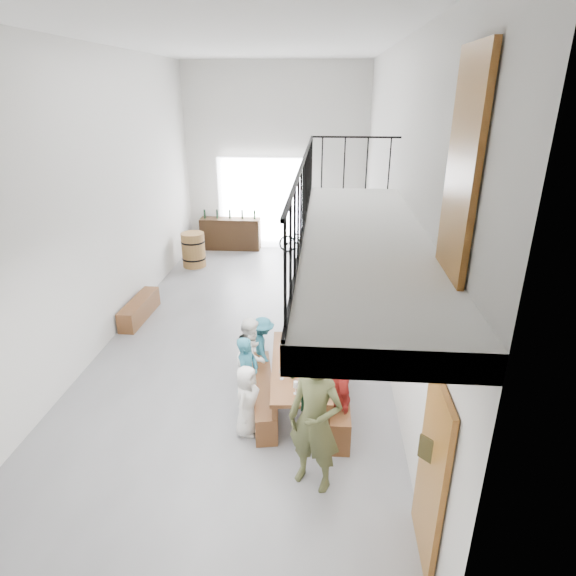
# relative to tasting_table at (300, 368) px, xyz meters

# --- Properties ---
(floor) EXTENTS (12.00, 12.00, 0.00)m
(floor) POSITION_rel_tasting_table_xyz_m (-1.21, 2.42, -0.71)
(floor) COLOR slate
(floor) RESTS_ON ground
(room_walls) EXTENTS (12.00, 12.00, 12.00)m
(room_walls) POSITION_rel_tasting_table_xyz_m (-1.21, 2.42, 2.85)
(room_walls) COLOR silver
(room_walls) RESTS_ON ground
(gateway_portal) EXTENTS (2.80, 0.08, 2.80)m
(gateway_portal) POSITION_rel_tasting_table_xyz_m (-1.61, 8.36, 0.69)
(gateway_portal) COLOR white
(gateway_portal) RESTS_ON ground
(right_wall_decor) EXTENTS (0.07, 8.28, 5.07)m
(right_wall_decor) POSITION_rel_tasting_table_xyz_m (1.49, 0.55, 1.04)
(right_wall_decor) COLOR #91591D
(right_wall_decor) RESTS_ON ground
(balcony) EXTENTS (1.52, 5.62, 4.00)m
(balcony) POSITION_rel_tasting_table_xyz_m (0.77, -0.71, 2.26)
(balcony) COLOR white
(balcony) RESTS_ON ground
(tasting_table) EXTENTS (1.02, 2.17, 0.79)m
(tasting_table) POSITION_rel_tasting_table_xyz_m (0.00, 0.00, 0.00)
(tasting_table) COLOR brown
(tasting_table) RESTS_ON ground
(bench_inner) EXTENTS (0.66, 1.97, 0.45)m
(bench_inner) POSITION_rel_tasting_table_xyz_m (-0.58, -0.05, -0.48)
(bench_inner) COLOR brown
(bench_inner) RESTS_ON ground
(bench_wall) EXTENTS (0.31, 2.25, 0.52)m
(bench_wall) POSITION_rel_tasting_table_xyz_m (0.61, 0.01, -0.45)
(bench_wall) COLOR brown
(bench_wall) RESTS_ON ground
(tableware) EXTENTS (0.60, 1.64, 0.35)m
(tableware) POSITION_rel_tasting_table_xyz_m (-0.02, -0.03, 0.22)
(tableware) COLOR black
(tableware) RESTS_ON tasting_table
(side_bench) EXTENTS (0.40, 1.59, 0.44)m
(side_bench) POSITION_rel_tasting_table_xyz_m (-3.71, 2.93, -0.48)
(side_bench) COLOR brown
(side_bench) RESTS_ON ground
(oak_barrel) EXTENTS (0.67, 0.67, 0.98)m
(oak_barrel) POSITION_rel_tasting_table_xyz_m (-3.38, 6.37, -0.22)
(oak_barrel) COLOR olive
(oak_barrel) RESTS_ON ground
(serving_counter) EXTENTS (1.87, 0.54, 0.98)m
(serving_counter) POSITION_rel_tasting_table_xyz_m (-2.64, 8.07, -0.22)
(serving_counter) COLOR #32200E
(serving_counter) RESTS_ON ground
(counter_bottles) EXTENTS (1.62, 0.12, 0.28)m
(counter_bottles) POSITION_rel_tasting_table_xyz_m (-2.64, 8.06, 0.42)
(counter_bottles) COLOR black
(counter_bottles) RESTS_ON serving_counter
(guest_left_a) EXTENTS (0.47, 0.61, 1.10)m
(guest_left_a) POSITION_rel_tasting_table_xyz_m (-0.73, -0.68, -0.15)
(guest_left_a) COLOR white
(guest_left_a) RESTS_ON ground
(guest_left_b) EXTENTS (0.45, 0.55, 1.29)m
(guest_left_b) POSITION_rel_tasting_table_xyz_m (-0.80, -0.17, -0.06)
(guest_left_b) COLOR #246478
(guest_left_b) RESTS_ON ground
(guest_left_c) EXTENTS (0.56, 0.69, 1.32)m
(guest_left_c) POSITION_rel_tasting_table_xyz_m (-0.82, 0.44, -0.05)
(guest_left_c) COLOR white
(guest_left_c) RESTS_ON ground
(guest_left_d) EXTENTS (0.59, 0.80, 1.11)m
(guest_left_d) POSITION_rel_tasting_table_xyz_m (-0.70, 0.90, -0.15)
(guest_left_d) COLOR #246478
(guest_left_d) RESTS_ON ground
(guest_right_a) EXTENTS (0.48, 0.83, 1.34)m
(guest_right_a) POSITION_rel_tasting_table_xyz_m (0.59, -0.60, -0.04)
(guest_right_a) COLOR #A3201B
(guest_right_a) RESTS_ON ground
(guest_right_b) EXTENTS (0.74, 1.14, 1.17)m
(guest_right_b) POSITION_rel_tasting_table_xyz_m (0.52, 0.07, -0.12)
(guest_right_b) COLOR black
(guest_right_b) RESTS_ON ground
(guest_right_c) EXTENTS (0.41, 0.55, 1.03)m
(guest_right_c) POSITION_rel_tasting_table_xyz_m (0.49, 0.78, -0.19)
(guest_right_c) COLOR white
(guest_right_c) RESTS_ON ground
(host_standing) EXTENTS (0.84, 0.71, 1.94)m
(host_standing) POSITION_rel_tasting_table_xyz_m (0.27, -1.59, 0.26)
(host_standing) COLOR #4F532F
(host_standing) RESTS_ON ground
(potted_plant) EXTENTS (0.47, 0.43, 0.45)m
(potted_plant) POSITION_rel_tasting_table_xyz_m (1.24, 2.99, -0.48)
(potted_plant) COLOR #214A1D
(potted_plant) RESTS_ON ground
(bicycle_near) EXTENTS (1.62, 0.63, 0.84)m
(bicycle_near) POSITION_rel_tasting_table_xyz_m (-0.29, 7.85, -0.29)
(bicycle_near) COLOR black
(bicycle_near) RESTS_ON ground
(bicycle_far) EXTENTS (1.52, 0.75, 0.88)m
(bicycle_far) POSITION_rel_tasting_table_xyz_m (0.39, 7.56, -0.27)
(bicycle_far) COLOR black
(bicycle_far) RESTS_ON ground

